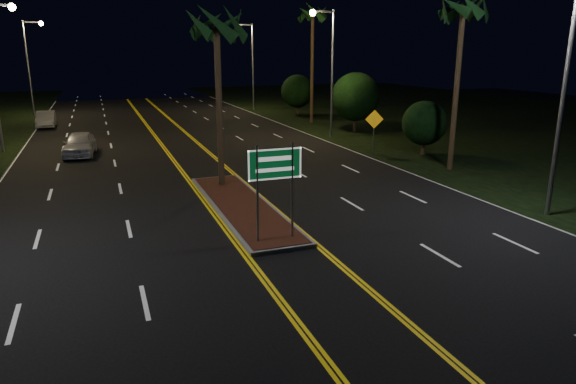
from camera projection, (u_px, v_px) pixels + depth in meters
name	position (u px, v px, depth m)	size (l,w,h in m)	color
ground	(307.00, 276.00, 14.61)	(120.00, 120.00, 0.00)	black
grass_right	(504.00, 121.00, 47.28)	(40.00, 110.00, 0.01)	black
median_island	(242.00, 206.00, 20.91)	(2.25, 10.25, 0.17)	gray
highway_sign	(275.00, 173.00, 16.50)	(1.80, 0.08, 3.20)	gray
streetlight_left_far	(31.00, 57.00, 49.31)	(1.91, 0.44, 9.00)	gray
streetlight_right_near	(560.00, 67.00, 18.48)	(1.91, 0.44, 9.00)	gray
streetlight_right_mid	(328.00, 59.00, 36.56)	(1.91, 0.44, 9.00)	gray
streetlight_right_far	(249.00, 56.00, 54.63)	(1.91, 0.44, 9.00)	gray
palm_median	(216.00, 25.00, 22.17)	(2.40, 2.40, 8.30)	#382819
palm_right_near	(463.00, 9.00, 25.67)	(2.40, 2.40, 9.30)	#382819
palm_right_far	(313.00, 15.00, 43.60)	(2.40, 2.40, 10.30)	#382819
shrub_near	(424.00, 123.00, 31.28)	(2.70, 2.70, 3.30)	#382819
shrub_mid	(356.00, 97.00, 40.28)	(3.78, 3.78, 4.62)	#382819
shrub_far	(297.00, 91.00, 51.16)	(3.24, 3.24, 3.96)	#382819
car_near	(79.00, 142.00, 31.28)	(2.16, 5.04, 1.68)	#BABBC1
car_far	(46.00, 118.00, 43.14)	(2.00, 4.66, 1.55)	#ACB1B6
warning_sign	(374.00, 125.00, 31.65)	(1.11, 0.33, 2.72)	gray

